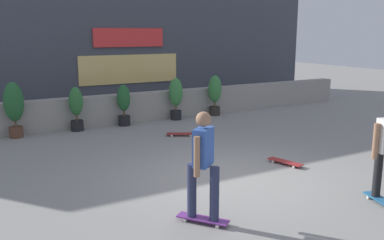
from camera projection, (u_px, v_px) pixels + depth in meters
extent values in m
plane|color=gray|center=(230.00, 179.00, 8.10)|extent=(48.00, 48.00, 0.00)
cube|color=gray|center=(122.00, 108.00, 13.13)|extent=(18.00, 0.40, 0.90)
cube|color=#424751|center=(83.00, 20.00, 15.96)|extent=(20.00, 2.00, 6.50)
cube|color=#F23333|center=(129.00, 37.00, 15.90)|extent=(2.80, 0.08, 0.70)
cube|color=#F2CC72|center=(130.00, 69.00, 16.16)|extent=(4.00, 0.06, 1.10)
cylinder|color=brown|center=(16.00, 132.00, 11.28)|extent=(0.36, 0.36, 0.30)
cylinder|color=brown|center=(16.00, 124.00, 11.23)|extent=(0.06, 0.06, 0.15)
ellipsoid|color=#235B2D|center=(14.00, 102.00, 11.11)|extent=(0.52, 0.52, 1.06)
cylinder|color=black|center=(77.00, 126.00, 12.07)|extent=(0.36, 0.36, 0.30)
cylinder|color=brown|center=(77.00, 118.00, 12.02)|extent=(0.06, 0.06, 0.15)
ellipsoid|color=#2D6B33|center=(76.00, 101.00, 11.92)|extent=(0.40, 0.40, 0.82)
cylinder|color=black|center=(124.00, 121.00, 12.76)|extent=(0.36, 0.36, 0.30)
cylinder|color=brown|center=(124.00, 113.00, 12.71)|extent=(0.06, 0.06, 0.15)
ellipsoid|color=#235B2D|center=(124.00, 98.00, 12.61)|extent=(0.39, 0.39, 0.80)
cylinder|color=black|center=(176.00, 115.00, 13.61)|extent=(0.36, 0.36, 0.30)
cylinder|color=brown|center=(176.00, 108.00, 13.56)|extent=(0.06, 0.06, 0.15)
ellipsoid|color=#387F3D|center=(176.00, 92.00, 13.46)|extent=(0.44, 0.44, 0.91)
cylinder|color=#2D2823|center=(215.00, 111.00, 14.33)|extent=(0.36, 0.36, 0.30)
cylinder|color=brown|center=(215.00, 104.00, 14.28)|extent=(0.06, 0.06, 0.15)
ellipsoid|color=#387F3D|center=(215.00, 89.00, 14.17)|extent=(0.45, 0.45, 0.92)
cube|color=#72338C|center=(203.00, 219.00, 6.23)|extent=(0.64, 0.76, 0.02)
cylinder|color=silver|center=(185.00, 220.00, 6.27)|extent=(0.06, 0.06, 0.06)
cylinder|color=silver|center=(189.00, 216.00, 6.42)|extent=(0.06, 0.06, 0.06)
cylinder|color=silver|center=(217.00, 226.00, 6.07)|extent=(0.06, 0.06, 0.06)
cylinder|color=silver|center=(221.00, 222.00, 6.21)|extent=(0.06, 0.06, 0.06)
cylinder|color=#282D4C|center=(192.00, 190.00, 6.22)|extent=(0.14, 0.14, 0.82)
cylinder|color=#282D4C|center=(214.00, 194.00, 6.08)|extent=(0.14, 0.14, 0.82)
cube|color=#3359B2|center=(203.00, 147.00, 6.01)|extent=(0.41, 0.38, 0.56)
sphere|color=#9E7051|center=(203.00, 119.00, 5.92)|extent=(0.22, 0.22, 0.22)
cylinder|color=#9E7051|center=(197.00, 157.00, 5.81)|extent=(0.09, 0.09, 0.58)
cylinder|color=#9E7051|center=(209.00, 148.00, 6.23)|extent=(0.09, 0.09, 0.58)
cube|color=#266699|center=(382.00, 200.00, 6.91)|extent=(0.42, 0.82, 0.02)
cylinder|color=silver|center=(368.00, 197.00, 7.15)|extent=(0.04, 0.06, 0.06)
cylinder|color=silver|center=(376.00, 196.00, 7.18)|extent=(0.04, 0.06, 0.06)
cylinder|color=black|center=(378.00, 173.00, 6.99)|extent=(0.14, 0.14, 0.82)
cylinder|color=#9E7051|center=(376.00, 141.00, 6.64)|extent=(0.09, 0.09, 0.58)
cube|color=maroon|center=(285.00, 162.00, 8.98)|extent=(0.40, 0.82, 0.02)
cylinder|color=silver|center=(298.00, 165.00, 8.86)|extent=(0.04, 0.06, 0.06)
cylinder|color=silver|center=(294.00, 167.00, 8.75)|extent=(0.04, 0.06, 0.06)
cylinder|color=silver|center=(277.00, 160.00, 9.23)|extent=(0.04, 0.06, 0.06)
cylinder|color=silver|center=(273.00, 161.00, 9.12)|extent=(0.04, 0.06, 0.06)
cube|color=maroon|center=(181.00, 134.00, 11.47)|extent=(0.79, 0.57, 0.02)
cylinder|color=silver|center=(172.00, 136.00, 11.40)|extent=(0.06, 0.05, 0.06)
cylinder|color=silver|center=(172.00, 134.00, 11.56)|extent=(0.06, 0.05, 0.06)
cylinder|color=silver|center=(191.00, 136.00, 11.40)|extent=(0.06, 0.05, 0.06)
cylinder|color=silver|center=(191.00, 134.00, 11.56)|extent=(0.06, 0.05, 0.06)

